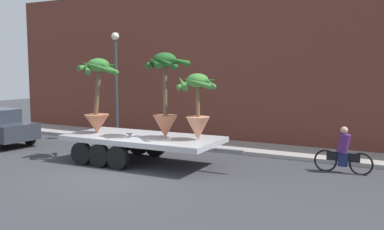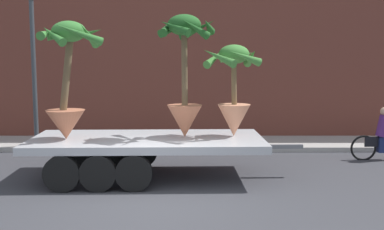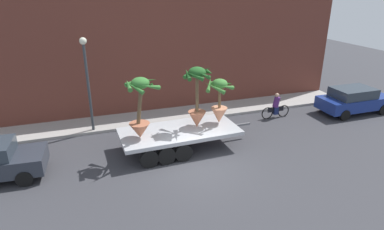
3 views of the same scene
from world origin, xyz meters
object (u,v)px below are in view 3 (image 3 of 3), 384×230
object	(u,v)px
parked_car	(354,100)
street_lamp	(87,73)
flatbed_trailer	(175,135)
potted_palm_rear	(197,97)
cyclist	(276,107)
potted_palm_front	(219,101)
potted_palm_middle	(140,108)

from	to	relation	value
parked_car	street_lamp	world-z (taller)	street_lamp
flatbed_trailer	street_lamp	xyz separation A→B (m)	(-3.54, 3.31, 2.46)
potted_palm_rear	cyclist	world-z (taller)	potted_palm_rear
potted_palm_front	street_lamp	size ratio (longest dim) A/B	0.46
cyclist	parked_car	distance (m)	4.98
flatbed_trailer	parked_car	bearing A→B (deg)	5.57
parked_car	flatbed_trailer	bearing A→B (deg)	-174.43
potted_palm_middle	cyclist	bearing A→B (deg)	14.68
flatbed_trailer	parked_car	xyz separation A→B (m)	(11.64, 1.14, 0.06)
flatbed_trailer	potted_palm_middle	xyz separation A→B (m)	(-1.58, -0.22, 1.60)
potted_palm_middle	parked_car	world-z (taller)	potted_palm_middle
flatbed_trailer	potted_palm_middle	size ratio (longest dim) A/B	2.39
potted_palm_front	parked_car	size ratio (longest dim) A/B	0.50
potted_palm_front	cyclist	distance (m)	4.96
cyclist	street_lamp	bearing A→B (deg)	172.48
potted_palm_middle	cyclist	world-z (taller)	potted_palm_middle
potted_palm_middle	potted_palm_front	bearing A→B (deg)	6.28
potted_palm_middle	potted_palm_front	world-z (taller)	potted_palm_middle
potted_palm_rear	parked_car	xyz separation A→B (m)	(10.49, 1.05, -1.66)
flatbed_trailer	potted_palm_front	xyz separation A→B (m)	(2.32, 0.21, 1.35)
flatbed_trailer	cyclist	world-z (taller)	cyclist
flatbed_trailer	potted_palm_rear	size ratio (longest dim) A/B	2.25
potted_palm_middle	parked_car	distance (m)	13.37
cyclist	street_lamp	xyz separation A→B (m)	(-10.27, 1.36, 2.56)
flatbed_trailer	street_lamp	bearing A→B (deg)	136.92
potted_palm_front	street_lamp	bearing A→B (deg)	152.10
potted_palm_rear	street_lamp	xyz separation A→B (m)	(-4.69, 3.22, 0.74)
flatbed_trailer	potted_palm_middle	distance (m)	2.26
cyclist	street_lamp	world-z (taller)	street_lamp
potted_palm_rear	potted_palm_front	xyz separation A→B (m)	(1.17, 0.12, -0.38)
potted_palm_middle	cyclist	xyz separation A→B (m)	(8.30, 2.17, -1.70)
potted_palm_front	street_lamp	distance (m)	6.72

